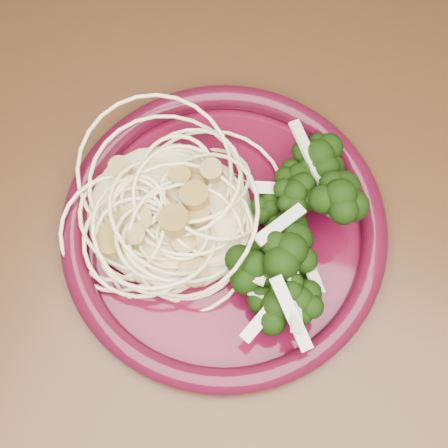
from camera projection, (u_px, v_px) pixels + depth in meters
dining_table at (274, 215)px, 0.64m from camera, size 1.20×0.80×0.75m
dinner_plate at (224, 228)px, 0.52m from camera, size 0.31×0.31×0.02m
spaghetti_pile at (170, 210)px, 0.51m from camera, size 0.16×0.15×0.03m
scallop_cluster at (166, 192)px, 0.48m from camera, size 0.14×0.14×0.04m
broccoli_pile at (293, 236)px, 0.49m from camera, size 0.11×0.15×0.05m
onion_garnish at (297, 222)px, 0.46m from camera, size 0.07×0.10×0.05m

